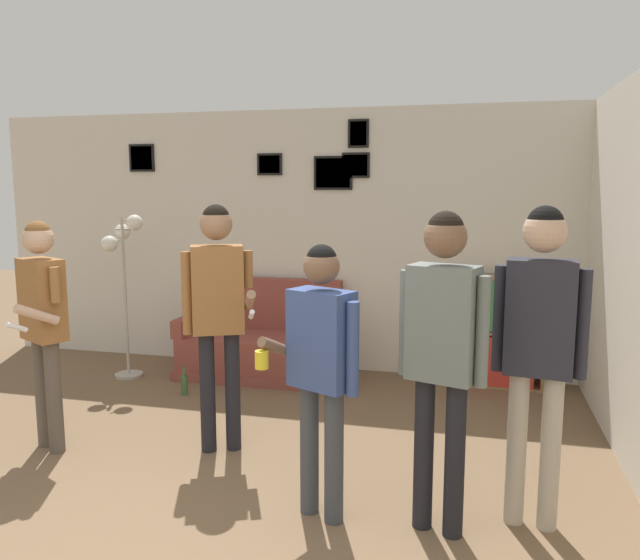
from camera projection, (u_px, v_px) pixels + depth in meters
name	position (u px, v px, depth m)	size (l,w,h in m)	color
wall_back	(325.00, 241.00, 6.50)	(7.49, 0.08, 2.70)	silver
couch	(262.00, 345.00, 6.40)	(1.61, 0.80, 0.96)	brown
bookshelf	(494.00, 331.00, 6.00)	(0.92, 0.30, 1.07)	olive
floor_lamp	(124.00, 261.00, 6.18)	(0.37, 0.40, 1.64)	#ADA89E
person_player_foreground_left	(43.00, 311.00, 4.45)	(0.45, 0.59, 1.68)	brown
person_player_foreground_center	(218.00, 300.00, 4.41)	(0.59, 0.41, 1.79)	black
person_watcher_holding_cup	(321.00, 355.00, 3.51)	(0.57, 0.35, 1.60)	#3D4247
person_spectator_near_bookshelf	(442.00, 337.00, 3.33)	(0.48, 0.30, 1.79)	black
person_spectator_far_right	(540.00, 331.00, 3.39)	(0.50, 0.25, 1.81)	#B7AD99
bottle_on_floor	(184.00, 384.00, 5.78)	(0.06, 0.06, 0.26)	#3D6638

